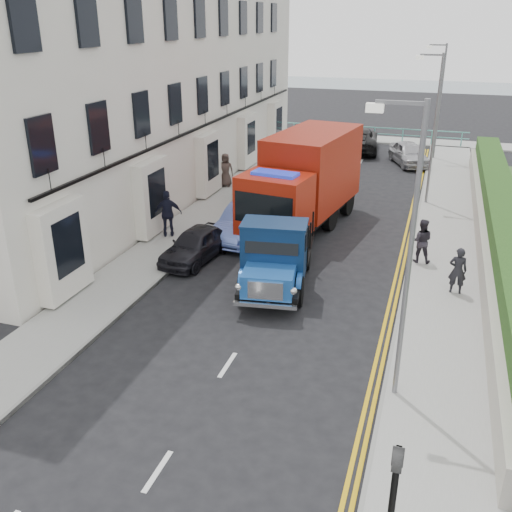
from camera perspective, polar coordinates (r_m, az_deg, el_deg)
name	(u,v)px	position (r m, az deg, el deg)	size (l,w,h in m)	color
ground	(251,329)	(16.89, -0.45, -7.26)	(120.00, 120.00, 0.00)	black
pavement_west	(206,215)	(26.27, -5.03, 4.07)	(2.40, 38.00, 0.12)	gray
pavement_east	(445,241)	(24.36, 18.40, 1.43)	(2.60, 38.00, 0.12)	gray
promenade	(375,140)	(43.92, 11.82, 11.33)	(30.00, 2.50, 0.12)	gray
sea_plane	(407,92)	(74.49, 14.86, 15.59)	(120.00, 120.00, 0.00)	slate
terrace_west	(152,45)	(30.36, -10.35, 20.04)	(6.31, 30.20, 14.25)	silver
garden_east	(499,227)	(24.22, 23.14, 2.72)	(1.45, 28.00, 1.75)	#B2AD9E
seafront_railing	(374,134)	(43.04, 11.75, 11.82)	(13.00, 0.08, 1.11)	#59B2A5
lamp_near	(406,242)	(12.68, 14.73, 1.39)	(1.23, 0.18, 7.00)	slate
lamp_mid	(433,121)	(28.22, 17.26, 12.73)	(1.23, 0.18, 7.00)	slate
lamp_far	(439,95)	(38.12, 17.80, 15.07)	(1.23, 0.18, 7.00)	slate
traffic_signal	(392,506)	(9.02, 13.43, -23.15)	(0.16, 0.20, 3.10)	black
bedford_lorry	(275,260)	(18.61, 1.88, -0.41)	(2.73, 5.39, 2.45)	black
red_lorry	(305,180)	(24.25, 4.94, 7.60)	(3.68, 7.94, 4.00)	black
parked_car_front	(196,244)	(21.38, -6.03, 1.16)	(1.46, 3.63, 1.24)	black
parked_car_mid	(245,222)	(23.41, -1.09, 3.45)	(1.49, 4.26, 1.40)	#617AD1
parked_car_rear	(267,180)	(29.48, 1.12, 7.60)	(2.03, 4.98, 1.45)	silver
seafront_car_left	(357,139)	(39.97, 10.11, 11.42)	(2.63, 5.71, 1.59)	black
seafront_car_right	(409,154)	(36.78, 15.04, 9.87)	(1.64, 4.09, 1.39)	#AAA9AD
pedestrian_east_near	(458,270)	(19.51, 19.52, -1.37)	(0.57, 0.38, 1.57)	black
pedestrian_east_far	(421,241)	(21.58, 16.20, 1.48)	(0.80, 0.62, 1.65)	#2B2730
pedestrian_west_near	(168,214)	(23.48, -8.80, 4.21)	(1.12, 0.47, 1.92)	black
pedestrian_west_far	(225,170)	(30.42, -3.08, 8.58)	(0.86, 0.56, 1.75)	#433530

